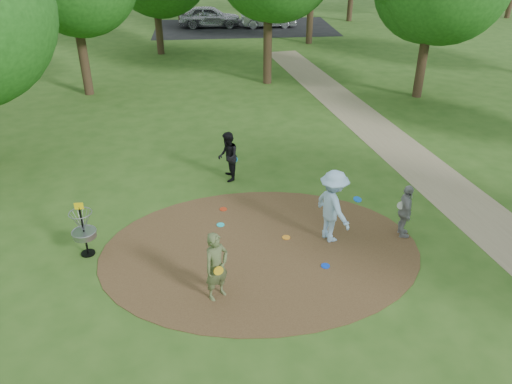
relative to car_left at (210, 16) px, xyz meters
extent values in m
plane|color=#2D5119|center=(0.70, -30.42, -0.82)|extent=(100.00, 100.00, 0.00)
cylinder|color=#47301C|center=(0.70, -30.42, -0.81)|extent=(8.40, 8.40, 0.02)
cube|color=#8C7A5B|center=(7.20, -28.42, -0.82)|extent=(7.55, 39.89, 0.01)
cube|color=black|center=(2.70, -0.42, -0.82)|extent=(14.00, 8.00, 0.01)
imported|color=#535F37|center=(-0.49, -32.13, 0.04)|extent=(0.75, 0.71, 1.72)
cylinder|color=gold|center=(-0.45, -32.34, 0.09)|extent=(0.22, 0.09, 0.22)
imported|color=#9CC5E9|center=(2.65, -30.08, 0.20)|extent=(1.20, 1.51, 2.05)
cylinder|color=blue|center=(3.30, -30.06, 0.38)|extent=(0.30, 0.30, 0.08)
imported|color=black|center=(0.07, -26.28, 0.01)|extent=(0.65, 0.82, 1.67)
cylinder|color=#0D9DEA|center=(0.28, -26.30, -0.08)|extent=(0.23, 0.11, 0.22)
imported|color=gray|center=(4.64, -30.12, -0.04)|extent=(0.53, 0.96, 1.55)
cylinder|color=silver|center=(4.48, -30.16, 0.17)|extent=(0.22, 0.07, 0.22)
cylinder|color=#19C6CD|center=(-0.31, -29.11, -0.79)|extent=(0.22, 0.22, 0.02)
cylinder|color=blue|center=(2.24, -31.29, -0.79)|extent=(0.22, 0.22, 0.02)
cylinder|color=#B93012|center=(-0.19, -28.25, -0.79)|extent=(0.22, 0.22, 0.02)
imported|color=#9C9DA3|center=(0.00, 0.00, 0.00)|extent=(4.90, 2.16, 1.64)
imported|color=#A0A3A8|center=(4.59, -0.49, -0.12)|extent=(4.31, 1.60, 1.41)
cylinder|color=orange|center=(1.46, -29.93, -0.79)|extent=(0.22, 0.22, 0.02)
cylinder|color=black|center=(-3.80, -30.12, -0.15)|extent=(0.05, 0.05, 1.35)
cylinder|color=black|center=(-3.80, -30.12, -0.80)|extent=(0.36, 0.36, 0.04)
cylinder|color=gray|center=(-3.80, -30.12, -0.20)|extent=(0.60, 0.60, 0.16)
torus|color=gray|center=(-3.80, -30.12, -0.12)|extent=(0.63, 0.63, 0.03)
torus|color=gray|center=(-3.80, -30.12, 0.43)|extent=(0.58, 0.58, 0.02)
cube|color=yellow|center=(-3.80, -30.12, 0.63)|extent=(0.22, 0.02, 0.18)
cylinder|color=#332316|center=(-6.30, -16.42, 1.08)|extent=(0.44, 0.44, 3.80)
cylinder|color=#332316|center=(2.70, -15.42, 1.27)|extent=(0.44, 0.44, 4.18)
cylinder|color=#332316|center=(9.70, -18.42, 0.98)|extent=(0.44, 0.44, 3.61)
cylinder|color=#332316|center=(-3.30, -8.42, 0.89)|extent=(0.44, 0.44, 3.42)
cylinder|color=#332316|center=(6.70, -6.42, 1.36)|extent=(0.44, 0.44, 4.37)
camera|label=1|loc=(-0.51, -41.12, 6.91)|focal=35.00mm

